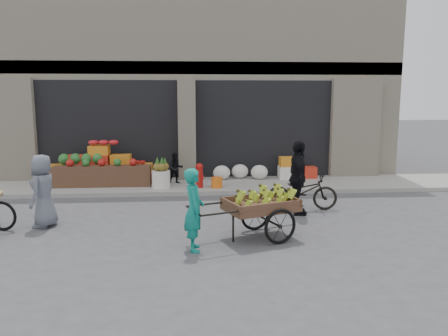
{
  "coord_description": "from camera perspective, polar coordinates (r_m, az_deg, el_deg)",
  "views": [
    {
      "loc": [
        0.12,
        -8.8,
        2.73
      ],
      "look_at": [
        0.87,
        1.02,
        1.1
      ],
      "focal_mm": 35.0,
      "sensor_mm": 36.0,
      "label": 1
    }
  ],
  "objects": [
    {
      "name": "cyclist",
      "position": [
        10.19,
        9.64,
        -1.28
      ],
      "size": [
        0.5,
        1.04,
        1.73
      ],
      "primitive_type": "imported",
      "rotation": [
        0.0,
        0.0,
        1.5
      ],
      "color": "black",
      "rests_on": "ground"
    },
    {
      "name": "banana_cart",
      "position": [
        8.42,
        4.53,
        -4.63
      ],
      "size": [
        2.44,
        1.62,
        0.95
      ],
      "rotation": [
        0.0,
        0.0,
        0.36
      ],
      "color": "brown",
      "rests_on": "ground"
    },
    {
      "name": "orange_bucket",
      "position": [
        12.57,
        -0.94,
        -1.89
      ],
      "size": [
        0.32,
        0.32,
        0.3
      ],
      "primitive_type": "cylinder",
      "color": "orange",
      "rests_on": "sidewalk"
    },
    {
      "name": "bicycle",
      "position": [
        10.7,
        10.11,
        -3.05
      ],
      "size": [
        1.75,
        0.72,
        0.9
      ],
      "primitive_type": "imported",
      "rotation": [
        0.0,
        0.0,
        1.5
      ],
      "color": "black",
      "rests_on": "ground"
    },
    {
      "name": "vendor_woman",
      "position": [
        7.76,
        -3.94,
        -5.45
      ],
      "size": [
        0.39,
        0.56,
        1.49
      ],
      "primitive_type": "imported",
      "rotation": [
        0.0,
        0.0,
        1.64
      ],
      "color": "#107B6D",
      "rests_on": "ground"
    },
    {
      "name": "vendor_grey",
      "position": [
        9.88,
        -22.53,
        -2.78
      ],
      "size": [
        0.62,
        0.83,
        1.54
      ],
      "primitive_type": "imported",
      "rotation": [
        0.0,
        0.0,
        -1.75
      ],
      "color": "slate",
      "rests_on": "ground"
    },
    {
      "name": "sidewalk",
      "position": [
        13.18,
        -4.79,
        -2.33
      ],
      "size": [
        18.0,
        2.2,
        0.12
      ],
      "primitive_type": "cube",
      "color": "gray",
      "rests_on": "ground"
    },
    {
      "name": "seated_person",
      "position": [
        13.19,
        -6.34,
        -0.02
      ],
      "size": [
        0.51,
        0.43,
        0.93
      ],
      "primitive_type": "imported",
      "rotation": [
        0.0,
        0.0,
        0.17
      ],
      "color": "black",
      "rests_on": "sidewalk"
    },
    {
      "name": "building",
      "position": [
        16.85,
        -4.86,
        11.54
      ],
      "size": [
        14.0,
        6.45,
        7.0
      ],
      "color": "beige",
      "rests_on": "ground"
    },
    {
      "name": "ground",
      "position": [
        9.22,
        -4.94,
        -7.87
      ],
      "size": [
        80.0,
        80.0,
        0.0
      ],
      "primitive_type": "plane",
      "color": "#424244",
      "rests_on": "ground"
    },
    {
      "name": "right_bay_goods",
      "position": [
        13.93,
        6.03,
        -0.26
      ],
      "size": [
        3.35,
        0.6,
        0.7
      ],
      "color": "silver",
      "rests_on": "sidewalk"
    },
    {
      "name": "fruit_display",
      "position": [
        13.59,
        -15.34,
        0.35
      ],
      "size": [
        3.1,
        1.12,
        1.24
      ],
      "color": "red",
      "rests_on": "sidewalk"
    },
    {
      "name": "fire_hydrant",
      "position": [
        12.55,
        -3.24,
        -0.84
      ],
      "size": [
        0.22,
        0.22,
        0.71
      ],
      "color": "#A5140F",
      "rests_on": "sidewalk"
    },
    {
      "name": "pineapple_bin",
      "position": [
        12.65,
        -8.22,
        -1.45
      ],
      "size": [
        0.52,
        0.52,
        0.5
      ],
      "primitive_type": "cylinder",
      "color": "silver",
      "rests_on": "sidewalk"
    }
  ]
}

